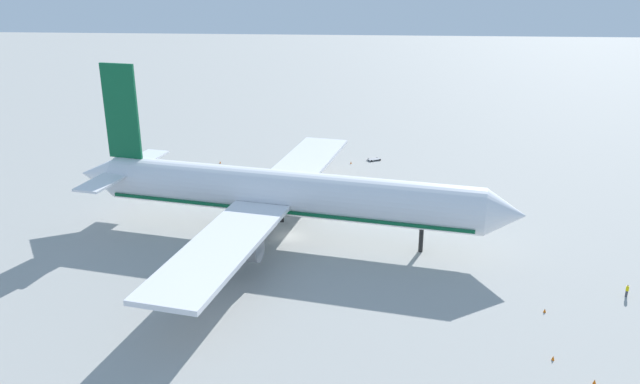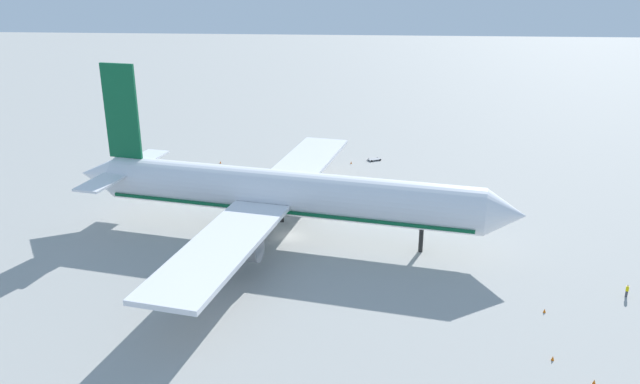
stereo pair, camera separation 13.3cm
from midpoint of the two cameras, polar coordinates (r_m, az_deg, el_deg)
The scene contains 9 objects.
ground_plane at distance 103.21m, azimuth -2.81°, elevation -4.04°, with size 600.00×600.00×0.00m, color #9E9E99.
airliner at distance 100.77m, azimuth -3.56°, elevation -0.11°, with size 74.22×72.12×26.96m.
baggage_cart_0 at distance 142.69m, azimuth 4.98°, elevation 2.98°, with size 3.41×2.56×0.40m.
ground_worker_0 at distance 94.49m, azimuth 26.12°, elevation -8.04°, with size 0.52×0.52×1.78m.
traffic_cone_0 at distance 86.82m, azimuth 19.74°, elevation -10.09°, with size 0.36×0.36×0.55m, color orange.
traffic_cone_1 at distance 77.85m, azimuth 20.41°, elevation -13.94°, with size 0.36×0.36×0.55m, color orange.
traffic_cone_2 at distance 140.01m, azimuth 2.87°, elevation 2.69°, with size 0.36×0.36×0.55m, color orange.
traffic_cone_3 at distance 141.79m, azimuth -9.00°, elevation 2.69°, with size 0.36×0.36×0.55m, color orange.
traffic_cone_4 at distance 75.70m, azimuth 23.66°, elevation -15.49°, with size 0.36×0.36×0.55m, color orange.
Camera 2 is at (12.22, -93.35, 42.32)m, focal length 35.28 mm.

